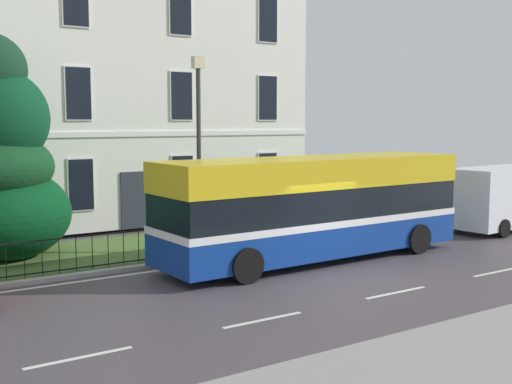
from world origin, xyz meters
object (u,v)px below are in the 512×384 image
object	(u,v)px
single_decker_bus	(315,206)
street_lamp_post	(199,140)
white_panel_van	(503,198)
georgian_townhouse	(91,73)

from	to	relation	value
single_decker_bus	street_lamp_post	world-z (taller)	street_lamp_post
single_decker_bus	street_lamp_post	size ratio (longest dim) A/B	1.68
single_decker_bus	white_panel_van	world-z (taller)	single_decker_bus
single_decker_bus	georgian_townhouse	bearing A→B (deg)	100.21
georgian_townhouse	white_panel_van	xyz separation A→B (m)	(12.18, -12.12, -5.07)
georgian_townhouse	white_panel_van	bearing A→B (deg)	-44.86
georgian_townhouse	street_lamp_post	world-z (taller)	georgian_townhouse
georgian_townhouse	white_panel_van	size ratio (longest dim) A/B	2.95
single_decker_bus	street_lamp_post	xyz separation A→B (m)	(-2.63, 2.51, 1.99)
single_decker_bus	white_panel_van	size ratio (longest dim) A/B	1.79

